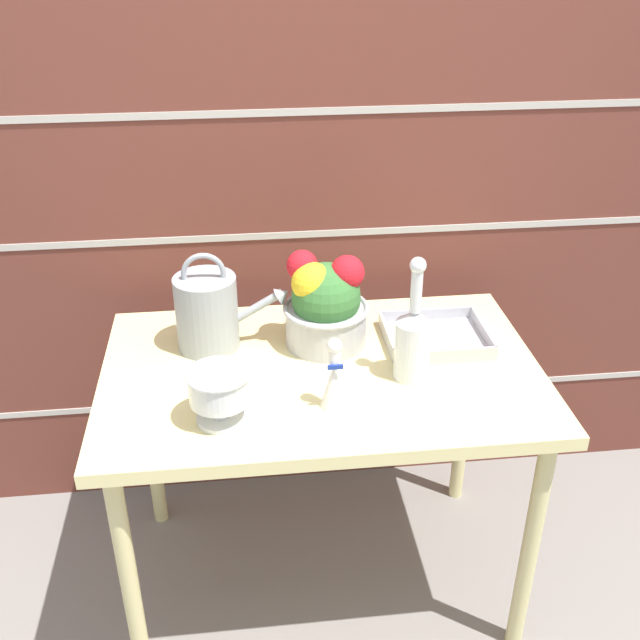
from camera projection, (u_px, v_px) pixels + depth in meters
ground_plane at (321, 573)px, 2.27m from camera, size 12.00×12.00×0.00m
brick_wall at (302, 171)px, 2.16m from camera, size 3.60×0.08×2.20m
patio_table at (322, 393)px, 1.95m from camera, size 1.12×0.71×0.74m
watering_can at (208, 311)px, 1.95m from camera, size 0.31×0.16×0.27m
crystal_pedestal_bowl at (219, 390)px, 1.67m from camera, size 0.15×0.15×0.13m
flower_planter at (325, 304)px, 1.96m from camera, size 0.23×0.23×0.26m
glass_decanter at (413, 339)px, 1.82m from camera, size 0.09×0.09×0.33m
figurine_vase at (334, 380)px, 1.73m from camera, size 0.07×0.07×0.18m
wire_tray at (435, 338)px, 2.02m from camera, size 0.27×0.23×0.04m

